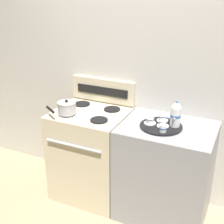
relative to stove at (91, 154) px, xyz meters
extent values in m
plane|color=tan|center=(0.40, 0.00, -0.45)|extent=(6.00, 6.00, 0.00)
cube|color=beige|center=(0.40, 0.33, 0.65)|extent=(6.00, 0.05, 2.20)
cube|color=beige|center=(0.00, 0.00, 0.00)|extent=(0.68, 0.60, 0.89)
cylinder|color=silver|center=(0.00, -0.32, 0.25)|extent=(0.54, 0.02, 0.02)
cylinder|color=black|center=(-0.16, 0.14, 0.45)|extent=(0.16, 0.16, 0.01)
cylinder|color=black|center=(0.16, 0.14, 0.45)|extent=(0.16, 0.16, 0.01)
cylinder|color=black|center=(-0.16, -0.14, 0.45)|extent=(0.16, 0.16, 0.01)
cylinder|color=black|center=(0.16, -0.14, 0.45)|extent=(0.16, 0.16, 0.01)
cube|color=beige|center=(0.00, 0.28, 0.57)|extent=(0.67, 0.05, 0.23)
cube|color=black|center=(0.00, 0.25, 0.57)|extent=(0.54, 0.01, 0.08)
cube|color=#939399|center=(0.75, 0.00, 0.00)|extent=(0.79, 0.60, 0.89)
cylinder|color=#B7B7BC|center=(-0.16, -0.14, 0.51)|extent=(0.16, 0.16, 0.10)
cylinder|color=#B7B7BC|center=(-0.16, -0.14, 0.56)|extent=(0.17, 0.17, 0.01)
sphere|color=black|center=(-0.16, -0.14, 0.58)|extent=(0.03, 0.03, 0.03)
cylinder|color=black|center=(-0.25, -0.27, 0.53)|extent=(0.14, 0.10, 0.02)
cylinder|color=black|center=(0.69, -0.03, 0.45)|extent=(0.36, 0.36, 0.01)
cylinder|color=white|center=(0.80, 0.01, 0.54)|extent=(0.09, 0.09, 0.17)
cylinder|color=#38609E|center=(0.80, 0.01, 0.55)|extent=(0.09, 0.09, 0.02)
sphere|color=white|center=(0.80, 0.01, 0.62)|extent=(0.07, 0.07, 0.07)
sphere|color=#38609E|center=(0.80, 0.01, 0.67)|extent=(0.02, 0.02, 0.02)
cone|color=white|center=(0.80, -0.05, 0.55)|extent=(0.03, 0.06, 0.05)
cylinder|color=white|center=(0.71, -0.04, 0.46)|extent=(0.10, 0.10, 0.01)
cylinder|color=white|center=(0.71, -0.04, 0.49)|extent=(0.06, 0.06, 0.04)
cylinder|color=#38609E|center=(0.71, -0.04, 0.50)|extent=(0.07, 0.07, 0.01)
cylinder|color=white|center=(0.59, -0.03, 0.46)|extent=(0.10, 0.10, 0.01)
cylinder|color=white|center=(0.59, -0.03, 0.49)|extent=(0.06, 0.06, 0.04)
cylinder|color=#38609E|center=(0.59, -0.03, 0.50)|extent=(0.07, 0.07, 0.01)
cylinder|color=white|center=(0.67, 0.07, 0.46)|extent=(0.10, 0.10, 0.01)
cylinder|color=white|center=(0.67, 0.07, 0.49)|extent=(0.06, 0.06, 0.04)
cylinder|color=#38609E|center=(0.67, 0.07, 0.50)|extent=(0.07, 0.07, 0.01)
cylinder|color=white|center=(0.74, -0.14, 0.49)|extent=(0.06, 0.06, 0.06)
cylinder|color=#38609E|center=(0.74, -0.14, 0.49)|extent=(0.06, 0.06, 0.01)
camera|label=1|loc=(1.31, -2.33, 1.58)|focal=50.00mm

